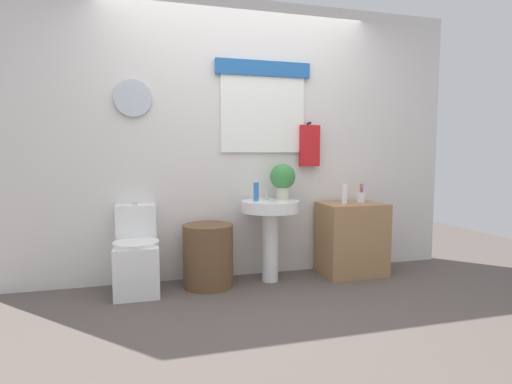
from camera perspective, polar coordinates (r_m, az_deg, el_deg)
ground_plane at (r=3.02m, az=2.70°, el=-17.42°), size 8.00×8.00×0.00m
back_wall at (r=3.90m, az=-2.46°, el=7.36°), size 4.40×0.18×2.60m
toilet at (r=3.64m, az=-16.46°, el=-8.88°), size 0.38×0.51×0.75m
laundry_hamper at (r=3.65m, az=-6.76°, el=-8.87°), size 0.44×0.44×0.55m
pedestal_sink at (r=3.72m, az=2.01°, el=-3.96°), size 0.53×0.53×0.75m
faucet at (r=3.80m, az=1.48°, el=-0.31°), size 0.03×0.03×0.10m
wooden_cabinet at (r=4.08m, az=13.30°, el=-6.41°), size 0.60×0.44×0.70m
soap_bottle at (r=3.70m, az=0.02°, el=0.06°), size 0.05×0.05×0.17m
potted_plant at (r=3.77m, az=3.79°, el=1.95°), size 0.24×0.24×0.34m
lotion_bottle at (r=3.93m, az=12.37°, el=-0.29°), size 0.05×0.05×0.19m
toothbrush_cup at (r=4.09m, az=14.57°, el=-0.69°), size 0.08×0.08×0.19m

